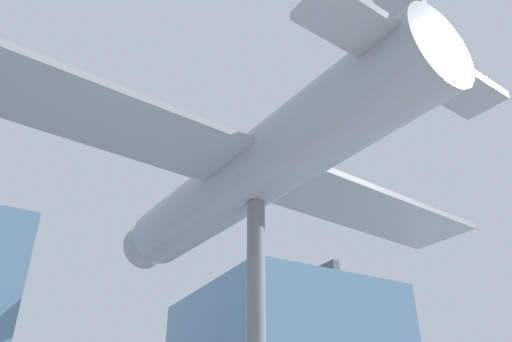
# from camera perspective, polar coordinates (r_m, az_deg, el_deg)

# --- Properties ---
(suspended_airplane) EXTENTS (16.32, 13.27, 3.49)m
(suspended_airplane) POSITION_cam_1_polar(r_m,az_deg,el_deg) (13.37, -0.63, -0.37)
(suspended_airplane) COLOR #93999E
(suspended_airplane) RESTS_ON support_pylon_central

